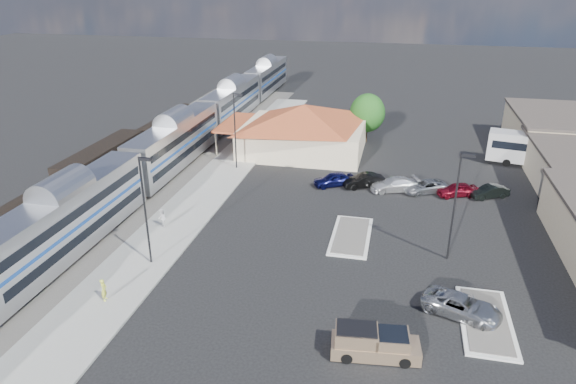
% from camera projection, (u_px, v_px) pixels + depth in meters
% --- Properties ---
extents(ground, '(280.00, 280.00, 0.00)m').
position_uv_depth(ground, '(302.00, 243.00, 43.93)').
color(ground, black).
rests_on(ground, ground).
extents(railbed, '(16.00, 100.00, 0.12)m').
position_uv_depth(railbed, '(125.00, 187.00, 55.29)').
color(railbed, '#4C4944').
rests_on(railbed, ground).
extents(platform, '(5.50, 92.00, 0.18)m').
position_uv_depth(platform, '(197.00, 201.00, 51.68)').
color(platform, gray).
rests_on(platform, ground).
extents(passenger_train, '(3.00, 104.00, 5.55)m').
position_uv_depth(passenger_train, '(176.00, 144.00, 59.91)').
color(passenger_train, silver).
rests_on(passenger_train, ground).
extents(freight_cars, '(2.80, 46.00, 4.00)m').
position_uv_depth(freight_cars, '(103.00, 165.00, 56.10)').
color(freight_cars, black).
rests_on(freight_cars, ground).
extents(station_depot, '(18.35, 12.24, 6.20)m').
position_uv_depth(station_depot, '(303.00, 128.00, 65.15)').
color(station_depot, beige).
rests_on(station_depot, ground).
extents(traffic_island_south, '(3.30, 7.50, 0.21)m').
position_uv_depth(traffic_island_south, '(351.00, 236.00, 44.89)').
color(traffic_island_south, silver).
rests_on(traffic_island_south, ground).
extents(traffic_island_north, '(3.30, 7.50, 0.21)m').
position_uv_depth(traffic_island_north, '(486.00, 321.00, 33.91)').
color(traffic_island_north, silver).
rests_on(traffic_island_north, ground).
extents(lamp_plat_s, '(1.08, 0.25, 9.00)m').
position_uv_depth(lamp_plat_s, '(145.00, 203.00, 38.63)').
color(lamp_plat_s, black).
rests_on(lamp_plat_s, ground).
extents(lamp_plat_n, '(1.08, 0.25, 9.00)m').
position_uv_depth(lamp_plat_n, '(236.00, 125.00, 58.37)').
color(lamp_plat_n, black).
rests_on(lamp_plat_n, ground).
extents(lamp_lot, '(1.08, 0.25, 9.00)m').
position_uv_depth(lamp_lot, '(457.00, 198.00, 39.41)').
color(lamp_lot, black).
rests_on(lamp_lot, ground).
extents(tree_depot, '(4.71, 4.71, 6.63)m').
position_uv_depth(tree_depot, '(367.00, 113.00, 68.67)').
color(tree_depot, '#382314').
rests_on(tree_depot, ground).
extents(pickup_truck, '(5.46, 2.48, 1.83)m').
position_uv_depth(pickup_truck, '(376.00, 343.00, 30.69)').
color(pickup_truck, tan).
rests_on(pickup_truck, ground).
extents(suv, '(5.76, 4.20, 1.46)m').
position_uv_depth(suv, '(462.00, 306.00, 34.37)').
color(suv, '#A4A7AC').
rests_on(suv, ground).
extents(coach_bus, '(12.41, 4.96, 3.89)m').
position_uv_depth(coach_bus, '(543.00, 149.00, 60.09)').
color(coach_bus, silver).
rests_on(coach_bus, ground).
extents(person_a, '(0.56, 0.70, 1.67)m').
position_uv_depth(person_a, '(104.00, 290.00, 35.64)').
color(person_a, '#C2CA3F').
rests_on(person_a, platform).
extents(person_b, '(0.90, 1.01, 1.72)m').
position_uv_depth(person_b, '(162.00, 218.00, 45.98)').
color(person_b, silver).
rests_on(person_b, platform).
extents(parked_car_a, '(4.75, 3.63, 1.51)m').
position_uv_depth(parked_car_a, '(334.00, 179.00, 55.41)').
color(parked_car_a, '#0C0F40').
rests_on(parked_car_a, ground).
extents(parked_car_b, '(4.78, 3.32, 1.49)m').
position_uv_depth(parked_car_b, '(364.00, 181.00, 55.04)').
color(parked_car_b, black).
rests_on(parked_car_b, ground).
extents(parked_car_c, '(5.45, 3.67, 1.47)m').
position_uv_depth(parked_car_c, '(394.00, 184.00, 54.14)').
color(parked_car_c, silver).
rests_on(parked_car_c, ground).
extents(parked_car_d, '(5.26, 4.16, 1.33)m').
position_uv_depth(parked_car_d, '(425.00, 186.00, 53.79)').
color(parked_car_d, gray).
rests_on(parked_car_d, ground).
extents(parked_car_e, '(4.48, 3.02, 1.42)m').
position_uv_depth(parked_car_e, '(457.00, 190.00, 52.87)').
color(parked_car_e, maroon).
rests_on(parked_car_e, ground).
extents(parked_car_f, '(4.20, 3.04, 1.32)m').
position_uv_depth(parked_car_f, '(489.00, 192.00, 52.51)').
color(parked_car_f, black).
rests_on(parked_car_f, ground).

